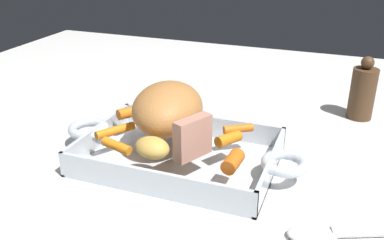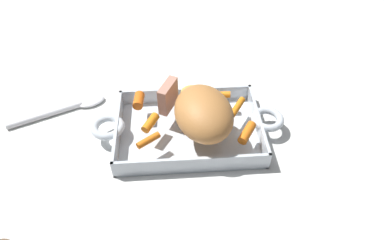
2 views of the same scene
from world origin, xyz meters
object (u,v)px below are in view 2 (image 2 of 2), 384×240
Objects in this scene: baby_carrot_center_right at (139,100)px; serving_spoon at (67,108)px; pork_roast at (204,113)px; baby_carrot_southwest at (148,140)px; roasting_dish at (189,129)px; baby_carrot_southeast at (150,123)px; roast_slice_outer at (168,96)px; potato_near_roast at (193,93)px; baby_carrot_center_left at (220,95)px; baby_carrot_short at (247,133)px; baby_carrot_long at (236,109)px.

serving_spoon is at bearing 167.98° from baby_carrot_center_right.
baby_carrot_center_right reaches higher than serving_spoon.
baby_carrot_southwest is at bearing -162.93° from pork_roast.
baby_carrot_southeast is at bearing -171.48° from roasting_dish.
roasting_dish is 0.09m from roast_slice_outer.
potato_near_roast is (0.01, 0.07, 0.05)m from roasting_dish.
roasting_dish is 0.09m from baby_carrot_southeast.
baby_carrot_center_right is 0.83× the size of baby_carrot_southwest.
roasting_dish is 7.52× the size of potato_near_roast.
baby_carrot_center_left is 0.22× the size of serving_spoon.
serving_spoon is at bearing 152.11° from baby_carrot_southeast.
roasting_dish is 7.90× the size of baby_carrot_short.
roasting_dish is 8.32× the size of baby_carrot_southwest.
baby_carrot_southwest is at bearing -60.88° from serving_spoon.
baby_carrot_long is 0.21m from baby_carrot_southwest.
potato_near_roast is (0.06, 0.02, -0.02)m from roast_slice_outer.
baby_carrot_short is 0.24× the size of serving_spoon.
potato_near_roast is at bearing 52.56° from baby_carrot_southwest.
baby_carrot_long is at bearing -34.03° from serving_spoon.
pork_roast is 3.16× the size of baby_carrot_center_left.
pork_roast is 0.10m from roast_slice_outer.
baby_carrot_long reaches higher than roasting_dish.
serving_spoon is at bearing 142.28° from baby_carrot_southwest.
baby_carrot_short is at bearing -72.08° from baby_carrot_center_left.
baby_carrot_center_left is at bearing 63.61° from pork_roast.
roasting_dish is 0.31m from serving_spoon.
baby_carrot_center_right is 0.19m from serving_spoon.
roast_slice_outer reaches higher than baby_carrot_southwest.
baby_carrot_long is 1.30× the size of baby_carrot_short.
baby_carrot_short reaches higher than baby_carrot_southwest.
roast_slice_outer reaches higher than baby_carrot_long.
baby_carrot_center_left is at bearing -0.19° from potato_near_roast.
baby_carrot_short is (0.04, -0.13, 0.00)m from baby_carrot_center_left.
baby_carrot_southwest is at bearing -78.56° from baby_carrot_center_right.
roast_slice_outer reaches higher than baby_carrot_center_right.
baby_carrot_short is (0.16, -0.10, -0.02)m from roast_slice_outer.
baby_carrot_center_right is (-0.07, 0.01, -0.02)m from roast_slice_outer.
pork_roast is 0.11m from baby_carrot_center_left.
roast_slice_outer is 0.12m from baby_carrot_southwest.
potato_near_roast is (-0.09, 0.05, 0.01)m from baby_carrot_long.
baby_carrot_center_left is 0.97× the size of baby_carrot_southwest.
baby_carrot_center_right is 0.08m from baby_carrot_southeast.
baby_carrot_southeast reaches higher than baby_carrot_southwest.
roast_slice_outer reaches higher than potato_near_roast.
pork_roast is at bearing -44.45° from roast_slice_outer.
pork_roast reaches higher than roast_slice_outer.
roasting_dish is at bearing -28.37° from baby_carrot_center_right.
baby_carrot_southeast is 0.21× the size of serving_spoon.
baby_carrot_short is 1.05× the size of baby_carrot_southwest.
potato_near_roast is at bearing 23.44° from roast_slice_outer.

